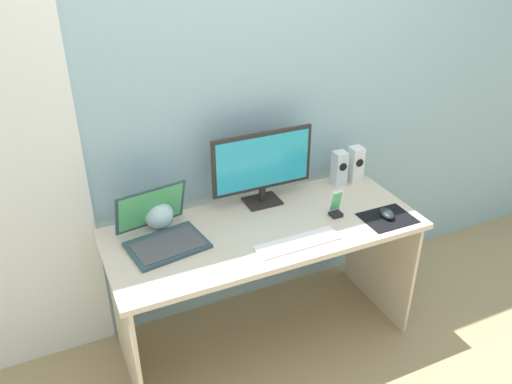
% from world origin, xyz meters
% --- Properties ---
extents(ground_plane, '(8.00, 8.00, 0.00)m').
position_xyz_m(ground_plane, '(0.00, 0.00, 0.00)').
color(ground_plane, '#A1875F').
extents(wall_back, '(6.00, 0.04, 2.50)m').
position_xyz_m(wall_back, '(0.00, 0.39, 1.25)').
color(wall_back, '#92B3BF').
rests_on(wall_back, ground_plane).
extents(desk, '(1.51, 0.63, 0.71)m').
position_xyz_m(desk, '(0.00, 0.00, 0.57)').
color(desk, beige).
rests_on(desk, ground_plane).
extents(monitor, '(0.53, 0.14, 0.39)m').
position_xyz_m(monitor, '(0.09, 0.22, 0.93)').
color(monitor, black).
rests_on(monitor, desk).
extents(speaker_right, '(0.07, 0.08, 0.20)m').
position_xyz_m(speaker_right, '(0.66, 0.23, 0.81)').
color(speaker_right, white).
rests_on(speaker_right, desk).
extents(speaker_near_monitor, '(0.07, 0.07, 0.19)m').
position_xyz_m(speaker_near_monitor, '(0.56, 0.23, 0.81)').
color(speaker_near_monitor, silver).
rests_on(speaker_near_monitor, desk).
extents(laptop, '(0.38, 0.37, 0.24)m').
position_xyz_m(laptop, '(-0.48, 0.08, 0.76)').
color(laptop, '#2E434D').
rests_on(laptop, desk).
extents(fishbowl, '(0.14, 0.14, 0.14)m').
position_xyz_m(fishbowl, '(-0.46, 0.21, 0.78)').
color(fishbowl, silver).
rests_on(fishbowl, desk).
extents(keyboard_external, '(0.41, 0.12, 0.01)m').
position_xyz_m(keyboard_external, '(0.08, -0.19, 0.72)').
color(keyboard_external, white).
rests_on(keyboard_external, desk).
extents(mousepad, '(0.25, 0.20, 0.00)m').
position_xyz_m(mousepad, '(0.58, -0.18, 0.71)').
color(mousepad, black).
rests_on(mousepad, desk).
extents(mouse, '(0.08, 0.11, 0.04)m').
position_xyz_m(mouse, '(0.59, -0.17, 0.73)').
color(mouse, black).
rests_on(mouse, mousepad).
extents(phone_in_dock, '(0.06, 0.05, 0.14)m').
position_xyz_m(phone_in_dock, '(0.36, -0.05, 0.76)').
color(phone_in_dock, black).
rests_on(phone_in_dock, desk).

